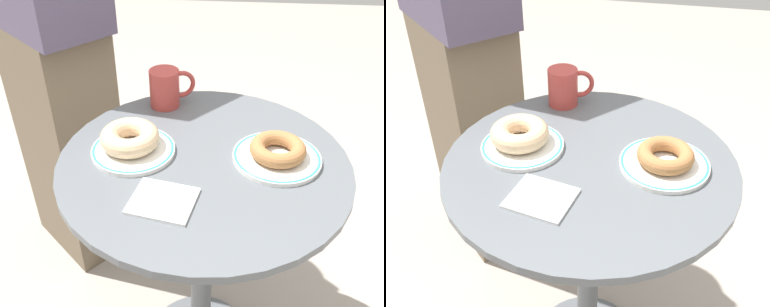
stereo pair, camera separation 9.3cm
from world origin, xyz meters
TOP-DOWN VIEW (x-y plane):
  - cafe_table at (0.00, 0.00)m, footprint 0.63×0.63m
  - plate_left at (-0.16, 0.01)m, footprint 0.18×0.18m
  - plate_right at (0.16, 0.01)m, footprint 0.19×0.19m
  - donut_glazed at (-0.16, 0.02)m, footprint 0.19×0.19m
  - donut_cinnamon at (0.16, 0.01)m, footprint 0.17×0.17m
  - paper_napkin at (-0.07, -0.14)m, footprint 0.14×0.13m
  - coffee_mug at (-0.11, 0.23)m, footprint 0.12×0.08m
  - person_figure at (-0.48, 0.43)m, footprint 0.44×0.42m

SIDE VIEW (x-z plane):
  - cafe_table at x=0.00m, z-range 0.14..0.85m
  - paper_napkin at x=-0.07m, z-range 0.71..0.72m
  - plate_left at x=-0.16m, z-range 0.71..0.73m
  - plate_right at x=0.16m, z-range 0.71..0.73m
  - donut_cinnamon at x=0.16m, z-range 0.73..0.76m
  - donut_glazed at x=-0.16m, z-range 0.73..0.77m
  - coffee_mug at x=-0.11m, z-range 0.71..0.81m
  - person_figure at x=-0.48m, z-range -0.01..1.62m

